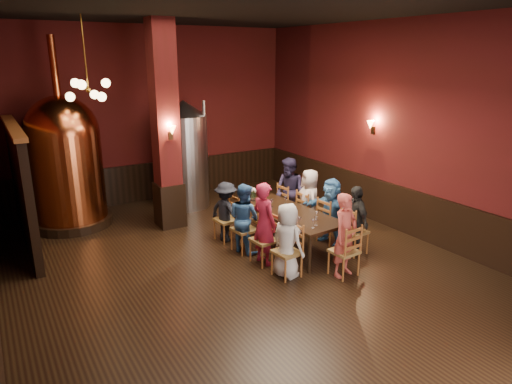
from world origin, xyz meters
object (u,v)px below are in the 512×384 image
person_1 (264,223)px  rose_vase (253,192)px  person_2 (244,218)px  steel_vessel (186,155)px  dining_table (288,214)px  person_0 (287,241)px  copper_kettle (65,160)px

person_1 → rose_vase: bearing=-30.4°
person_2 → steel_vessel: steel_vessel is taller
dining_table → person_0: size_ratio=1.84×
person_0 → person_2: size_ratio=0.97×
person_1 → steel_vessel: bearing=-9.0°
dining_table → steel_vessel: size_ratio=0.91×
dining_table → steel_vessel: bearing=97.4°
steel_vessel → rose_vase: bearing=-79.2°
copper_kettle → person_2: bearing=-51.4°
person_0 → rose_vase: person_0 is taller
person_1 → steel_vessel: size_ratio=0.58×
person_0 → copper_kettle: size_ratio=0.32×
person_1 → copper_kettle: bearing=26.7°
person_0 → person_2: (-0.10, 1.33, 0.02)m
person_2 → steel_vessel: size_ratio=0.51×
person_0 → steel_vessel: (0.06, 4.56, 0.68)m
steel_vessel → dining_table: bearing=-78.4°
person_2 → person_0: bearing=168.0°
person_0 → person_1: bearing=-8.1°
person_1 → steel_vessel: 3.93m
dining_table → person_2: size_ratio=1.78×
dining_table → person_1: size_ratio=1.58×
copper_kettle → rose_vase: 4.24m
person_1 → person_2: 0.67m
person_0 → person_1: 0.68m
dining_table → rose_vase: 1.05m
person_1 → steel_vessel: (0.11, 3.89, 0.57)m
dining_table → rose_vase: rose_vase is taller
person_1 → rose_vase: person_1 is taller
person_0 → copper_kettle: (-2.76, 4.65, 0.85)m
rose_vase → person_0: bearing=-104.6°
person_2 → copper_kettle: size_ratio=0.33×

